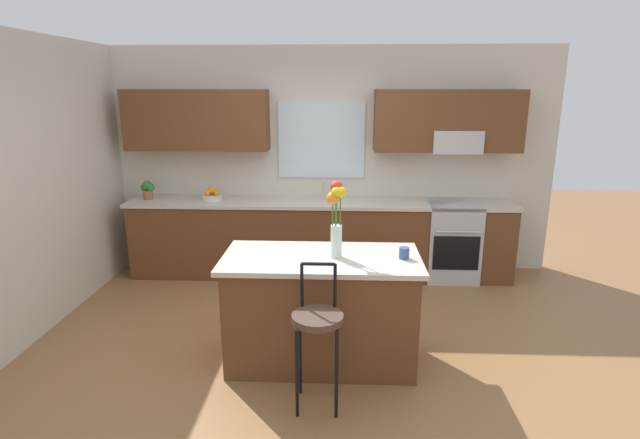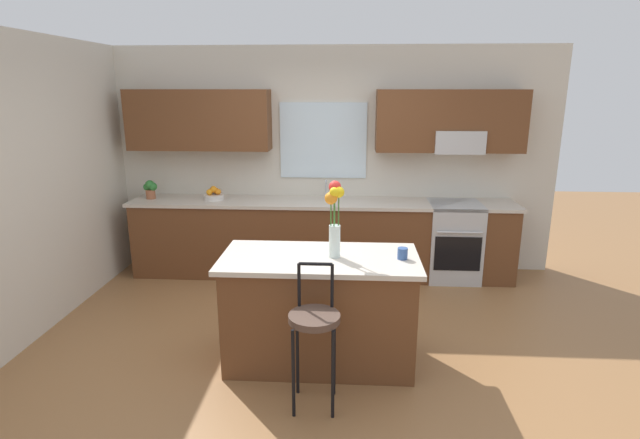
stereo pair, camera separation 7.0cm
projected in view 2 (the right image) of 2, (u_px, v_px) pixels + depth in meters
The scene contains 12 objects.
ground_plane at pixel (311, 342), 4.44m from camera, with size 14.00×14.00×0.00m, color olive.
wall_left at pixel (35, 185), 4.53m from camera, with size 0.12×4.60×2.70m, color beige.
back_wall_assembly at pixel (326, 148), 5.96m from camera, with size 5.60×0.50×2.70m.
counter_run at pixel (322, 238), 5.96m from camera, with size 4.56×0.64×0.92m.
sink_faucet at pixel (326, 187), 5.94m from camera, with size 0.02×0.13×0.23m.
oven_range at pixel (453, 241), 5.84m from camera, with size 0.60×0.64×0.92m.
kitchen_island at pixel (320, 309), 4.04m from camera, with size 1.58×0.78×0.92m.
bar_stool_near at pixel (314, 324), 3.41m from camera, with size 0.36×0.36×1.04m.
flower_vase at pixel (334, 214), 3.82m from camera, with size 0.15×0.15×0.61m.
mug_ceramic at pixel (403, 253), 3.85m from camera, with size 0.08×0.08×0.09m, color #33518C.
fruit_bowl_oranges at pixel (214, 195), 5.90m from camera, with size 0.24×0.24×0.16m.
potted_plant_small at pixel (150, 188), 5.93m from camera, with size 0.18×0.12×0.23m.
Camera 2 is at (0.32, -3.99, 2.22)m, focal length 27.68 mm.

